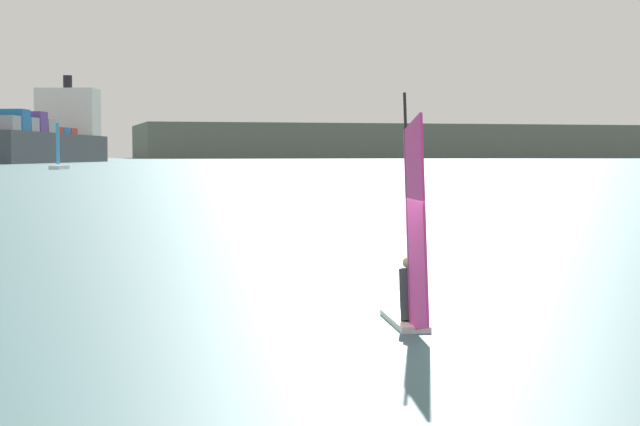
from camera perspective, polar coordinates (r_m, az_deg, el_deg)
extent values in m
plane|color=#386066|center=(20.95, 4.44, -6.08)|extent=(4000.00, 4000.00, 0.00)
cube|color=white|center=(21.58, 4.46, -5.65)|extent=(0.87, 2.51, 0.12)
cylinder|color=black|center=(21.04, 4.64, 0.35)|extent=(0.17, 0.89, 4.44)
cube|color=#D8338C|center=(20.31, 5.05, -0.59)|extent=(0.34, 2.32, 4.13)
cylinder|color=black|center=(20.73, 4.84, -2.85)|extent=(0.25, 1.63, 0.04)
cylinder|color=#2D2D33|center=(21.16, 4.64, -4.29)|extent=(0.38, 0.56, 1.05)
sphere|color=tan|center=(21.09, 4.65, -2.61)|extent=(0.22, 0.22, 0.22)
cube|color=#3F444C|center=(454.56, -14.84, 3.31)|extent=(64.79, 144.01, 11.72)
cube|color=silver|center=(506.70, -13.09, 5.17)|extent=(29.75, 23.29, 21.33)
cylinder|color=black|center=(507.39, -13.11, 6.71)|extent=(4.00, 4.00, 6.00)
cube|color=red|center=(471.23, -14.24, 4.18)|extent=(26.82, 16.24, 2.60)
cube|color=#1E66AD|center=(460.69, -14.62, 4.20)|extent=(26.82, 16.24, 2.60)
cube|color=red|center=(450.18, -15.02, 4.22)|extent=(26.82, 16.24, 2.60)
cube|color=#99999E|center=(439.72, -15.44, 4.42)|extent=(26.82, 16.24, 5.20)
cube|color=#59388C|center=(429.29, -15.89, 4.62)|extent=(26.82, 16.24, 7.80)
cube|color=#99999E|center=(418.82, -16.35, 4.47)|extent=(26.82, 16.24, 5.20)
cube|color=white|center=(248.55, -13.54, 2.34)|extent=(4.59, 8.51, 0.87)
cylinder|color=#B2B2B7|center=(248.55, -13.55, 3.69)|extent=(0.16, 0.16, 10.81)
cube|color=#268CD8|center=(247.78, -13.61, 3.56)|extent=(0.76, 2.32, 9.08)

